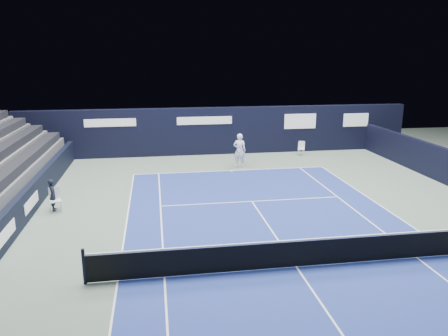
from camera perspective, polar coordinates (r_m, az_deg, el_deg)
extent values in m
plane|color=#596A5D|center=(15.94, 7.16, -9.46)|extent=(48.00, 48.00, 0.00)
cube|color=navy|center=(14.23, 9.44, -12.65)|extent=(10.97, 23.77, 0.01)
cube|color=silver|center=(29.34, 10.06, 2.41)|extent=(0.38, 0.37, 0.03)
cube|color=silver|center=(29.45, 9.99, 2.90)|extent=(0.37, 0.04, 0.43)
cylinder|color=silver|center=(29.56, 10.26, 2.11)|extent=(0.02, 0.02, 0.38)
cylinder|color=silver|center=(29.47, 9.68, 2.10)|extent=(0.02, 0.02, 0.38)
cylinder|color=silver|center=(29.28, 10.42, 1.98)|extent=(0.02, 0.02, 0.38)
cylinder|color=silver|center=(29.20, 9.83, 1.97)|extent=(0.02, 0.02, 0.38)
cube|color=silver|center=(29.23, 10.05, 2.46)|extent=(0.54, 0.53, 0.04)
cube|color=silver|center=(29.36, 10.11, 3.02)|extent=(0.39, 0.20, 0.49)
cylinder|color=silver|center=(29.42, 10.41, 2.09)|extent=(0.02, 0.02, 0.43)
cylinder|color=silver|center=(29.45, 9.73, 2.14)|extent=(0.02, 0.02, 0.43)
cylinder|color=silver|center=(29.10, 10.35, 1.95)|extent=(0.02, 0.02, 0.43)
cylinder|color=silver|center=(29.13, 9.66, 2.00)|extent=(0.02, 0.02, 0.43)
cube|color=silver|center=(19.79, -21.15, -4.03)|extent=(0.56, 0.54, 0.04)
cube|color=silver|center=(19.91, -21.27, -3.07)|extent=(0.45, 0.15, 0.55)
cylinder|color=silver|center=(20.05, -20.57, -4.46)|extent=(0.03, 0.03, 0.48)
cylinder|color=silver|center=(20.04, -21.69, -4.58)|extent=(0.03, 0.03, 0.48)
cylinder|color=silver|center=(19.70, -20.48, -4.79)|extent=(0.03, 0.03, 0.48)
cylinder|color=silver|center=(19.69, -21.63, -4.92)|extent=(0.03, 0.03, 0.48)
imported|color=black|center=(19.95, -21.44, -3.29)|extent=(0.41, 0.55, 1.38)
cube|color=white|center=(25.05, 0.91, -0.34)|extent=(10.97, 0.06, 0.00)
cube|color=white|center=(13.64, -13.72, -14.13)|extent=(0.06, 23.77, 0.00)
cube|color=white|center=(15.94, 23.88, -10.66)|extent=(0.06, 23.77, 0.00)
cube|color=white|center=(13.58, -7.78, -13.95)|extent=(0.06, 23.77, 0.00)
cube|color=white|center=(19.90, 3.66, -4.37)|extent=(8.23, 0.06, 0.00)
cube|color=white|center=(14.22, 9.44, -12.63)|extent=(0.06, 12.80, 0.00)
cube|color=white|center=(24.91, 0.97, -0.43)|extent=(0.06, 0.30, 0.00)
cylinder|color=black|center=(13.51, -17.82, -12.15)|extent=(0.10, 0.10, 1.10)
cube|color=black|center=(14.02, 9.52, -11.00)|extent=(12.80, 0.03, 0.86)
cube|color=white|center=(13.84, 9.60, -9.32)|extent=(12.80, 0.05, 0.06)
cube|color=black|center=(29.18, -0.65, 4.90)|extent=(26.00, 0.60, 3.10)
cube|color=silver|center=(28.57, -14.65, 5.74)|extent=(3.20, 0.02, 0.50)
cube|color=silver|center=(28.62, -2.55, 6.21)|extent=(3.60, 0.02, 0.50)
cube|color=silver|center=(30.08, 9.92, 6.04)|extent=(2.20, 0.02, 1.00)
cube|color=silver|center=(31.60, 16.84, 6.04)|extent=(1.80, 0.02, 0.90)
cube|color=black|center=(19.61, -24.31, -4.16)|extent=(0.30, 22.00, 1.20)
cube|color=silver|center=(16.41, -26.81, -8.02)|extent=(0.02, 2.40, 0.45)
cube|color=silver|center=(19.56, -23.83, -4.15)|extent=(0.02, 2.00, 0.45)
cube|color=#444446|center=(20.63, -25.29, -2.72)|extent=(0.90, 16.00, 1.65)
cube|color=black|center=(20.37, -25.60, 0.03)|extent=(0.63, 15.20, 0.40)
imported|color=white|center=(25.68, 2.04, 2.31)|extent=(0.85, 0.70, 2.01)
cylinder|color=black|center=(25.35, 1.84, 2.25)|extent=(0.03, 0.29, 0.13)
torus|color=black|center=(25.09, 1.95, 2.36)|extent=(0.30, 0.13, 0.29)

